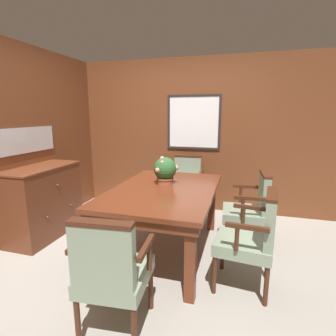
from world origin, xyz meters
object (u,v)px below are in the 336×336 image
at_px(sideboard_cabinet, 44,202).
at_px(potted_plant, 165,170).
at_px(chair_head_near, 112,270).
at_px(chair_right_far, 251,207).
at_px(chair_head_far, 186,182).
at_px(chair_right_near, 253,236).
at_px(dining_table, 164,196).

bearing_deg(sideboard_cabinet, potted_plant, 7.77).
relative_size(chair_head_near, chair_right_far, 1.00).
distance_m(chair_right_far, sideboard_cabinet, 2.61).
xyz_separation_m(chair_head_far, sideboard_cabinet, (-1.61, -1.29, -0.05)).
height_order(chair_right_near, chair_right_far, same).
relative_size(chair_head_near, sideboard_cabinet, 0.91).
bearing_deg(chair_head_far, dining_table, -90.50).
relative_size(chair_right_near, chair_head_near, 1.00).
bearing_deg(chair_head_near, chair_right_far, -126.43).
bearing_deg(chair_right_near, chair_head_near, -43.92).
xyz_separation_m(dining_table, chair_right_far, (0.95, 0.36, -0.15)).
bearing_deg(chair_head_near, dining_table, -95.82).
bearing_deg(sideboard_cabinet, chair_head_far, 38.63).
bearing_deg(dining_table, chair_right_far, 20.81).
bearing_deg(chair_head_near, potted_plant, -93.94).
height_order(dining_table, chair_right_far, chair_right_far).
bearing_deg(chair_right_far, chair_head_near, -34.45).
distance_m(chair_right_near, chair_head_near, 1.26).
bearing_deg(dining_table, potted_plant, 103.96).
distance_m(chair_head_far, potted_plant, 1.15).
bearing_deg(chair_right_near, dining_table, -107.90).
bearing_deg(chair_head_near, chair_head_far, -95.11).
relative_size(chair_head_far, chair_head_near, 1.00).
xyz_separation_m(chair_head_far, chair_right_far, (0.97, -0.89, 0.00)).
bearing_deg(chair_head_far, sideboard_cabinet, -142.73).
xyz_separation_m(chair_head_near, sideboard_cabinet, (-1.62, 1.19, -0.05)).
distance_m(dining_table, chair_head_near, 1.24).
bearing_deg(dining_table, chair_head_near, -90.54).
bearing_deg(potted_plant, chair_right_far, 10.37).
xyz_separation_m(chair_head_near, potted_plant, (-0.03, 1.41, 0.42)).
bearing_deg(chair_right_far, chair_right_near, -3.47).
relative_size(chair_head_far, potted_plant, 2.79).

